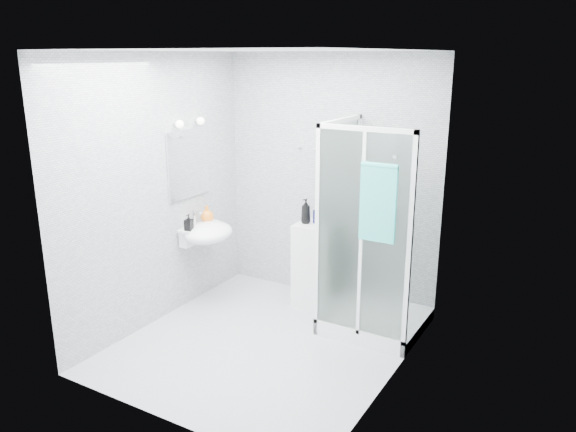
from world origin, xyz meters
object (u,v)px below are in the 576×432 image
Objects in this scene: wall_basin at (206,233)px; shampoo_bottle_b at (319,214)px; hand_towel at (378,201)px; soap_dispenser_black at (189,222)px; shampoo_bottle_a at (306,211)px; shower_enclosure at (366,285)px; storage_cabinet at (314,264)px; soap_dispenser_orange at (207,214)px.

shampoo_bottle_b is (1.00, 0.61, 0.20)m from wall_basin.
hand_towel is 2.02m from soap_dispenser_black.
shampoo_bottle_a is at bearing 148.10° from hand_towel.
wall_basin is (-1.66, -0.32, 0.35)m from shower_enclosure.
shampoo_bottle_b reaches higher than soap_dispenser_black.
storage_cabinet is 0.55m from shampoo_bottle_b.
shower_enclosure reaches higher than wall_basin.
soap_dispenser_orange is at bearing -173.99° from shower_enclosure.
hand_towel is 4.07× the size of soap_dispenser_black.
shower_enclosure is 11.17× the size of soap_dispenser_orange.
soap_dispenser_black is at bearing -163.68° from shower_enclosure.
shower_enclosure is at bearing -16.75° from shampoo_bottle_a.
wall_basin is 0.83× the size of hand_towel.
soap_dispenser_black is at bearing -143.06° from shampoo_bottle_b.
storage_cabinet is at bearing 144.97° from hand_towel.
storage_cabinet is (-0.70, 0.25, -0.00)m from shower_enclosure.
shampoo_bottle_b is at bearing 24.53° from shampoo_bottle_a.
wall_basin is at bearing -151.58° from storage_cabinet.
shampoo_bottle_b is 1.19m from soap_dispenser_orange.
shampoo_bottle_b is at bearing 23.85° from soap_dispenser_orange.
wall_basin is 0.25m from soap_dispenser_black.
hand_towel reaches higher than shampoo_bottle_b.
shower_enclosure is 7.68× the size of shampoo_bottle_a.
shampoo_bottle_b is (0.13, 0.06, -0.02)m from shampoo_bottle_a.
shower_enclosure reaches higher than shampoo_bottle_b.
shower_enclosure is 1.00m from shampoo_bottle_a.
soap_dispenser_black is (0.02, -0.32, -0.01)m from soap_dispenser_orange.
hand_towel reaches higher than wall_basin.
soap_dispenser_black is at bearing -109.98° from wall_basin.
soap_dispenser_black is at bearing -176.98° from hand_towel.
wall_basin is 3.13× the size of soap_dispenser_orange.
shampoo_bottle_b is at bearing 36.94° from soap_dispenser_black.
soap_dispenser_black is (-1.03, -0.76, 0.50)m from storage_cabinet.
hand_towel reaches higher than storage_cabinet.
soap_dispenser_orange is (-1.08, -0.48, -0.04)m from shampoo_bottle_b.
shampoo_bottle_b reaches higher than soap_dispenser_orange.
hand_towel is at bearing -37.27° from storage_cabinet.
wall_basin is at bearing -147.47° from shampoo_bottle_a.
soap_dispenser_black is at bearing -141.60° from shampoo_bottle_a.
soap_dispenser_orange reaches higher than wall_basin.
shampoo_bottle_a is 1.05m from soap_dispenser_orange.
shampoo_bottle_b is 1.29× the size of soap_dispenser_black.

